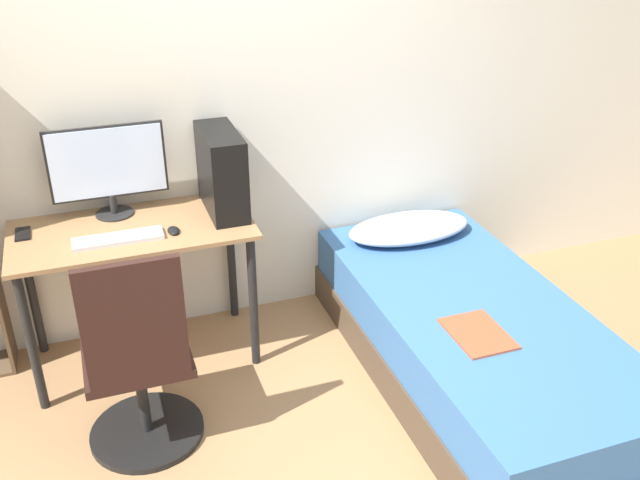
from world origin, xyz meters
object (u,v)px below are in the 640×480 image
(office_chair, at_px, (140,374))
(keyboard, at_px, (118,239))
(monitor, at_px, (108,167))
(pc_tower, at_px, (222,172))
(bed, at_px, (473,342))

(office_chair, distance_m, keyboard, 0.66)
(keyboard, bearing_deg, office_chair, -91.06)
(monitor, height_order, keyboard, monitor)
(pc_tower, bearing_deg, keyboard, -162.50)
(office_chair, bearing_deg, monitor, 88.55)
(office_chair, distance_m, bed, 1.59)
(office_chair, xyz_separation_m, monitor, (0.02, 0.84, 0.62))
(keyboard, relative_size, pc_tower, 0.95)
(office_chair, bearing_deg, keyboard, 88.94)
(bed, height_order, pc_tower, pc_tower)
(bed, xyz_separation_m, pc_tower, (-1.04, 0.77, 0.75))
(office_chair, xyz_separation_m, keyboard, (0.01, 0.54, 0.38))
(monitor, height_order, pc_tower, monitor)
(office_chair, distance_m, pc_tower, 1.06)
(office_chair, distance_m, monitor, 1.04)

